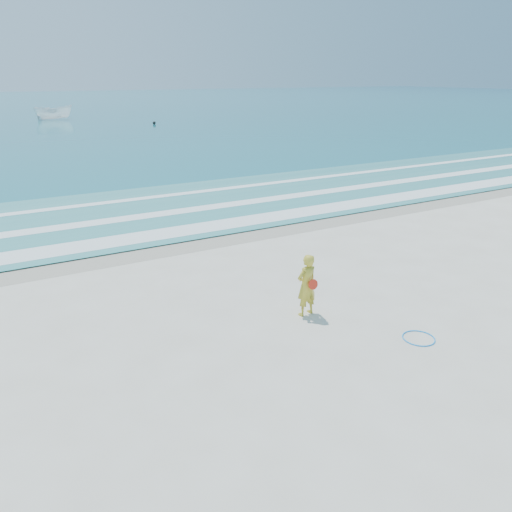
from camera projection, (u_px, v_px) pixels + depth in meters
ground at (334, 351)px, 11.40m from camera, size 400.00×400.00×0.00m
wet_sand at (186, 242)px, 18.75m from camera, size 400.00×2.40×0.00m
ocean at (0, 107)px, 97.20m from camera, size 400.00×190.00×0.04m
shallow at (144, 211)px, 22.82m from camera, size 400.00×10.00×0.01m
foam_near at (173, 232)px, 19.80m from camera, size 400.00×1.40×0.01m
foam_mid at (150, 215)px, 22.17m from camera, size 400.00×0.90×0.01m
foam_far at (129, 200)px, 24.87m from camera, size 400.00×0.60×0.01m
hoop at (419, 338)px, 11.91m from camera, size 0.78×0.78×0.03m
boat at (54, 113)px, 68.63m from camera, size 5.22×2.63×1.93m
buoy at (154, 123)px, 62.39m from camera, size 0.38×0.38×0.38m
woman at (306, 285)px, 12.85m from camera, size 0.66×0.49×1.67m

